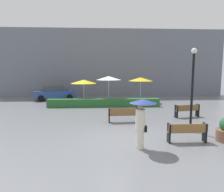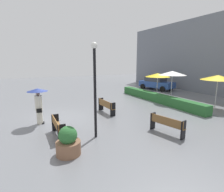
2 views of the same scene
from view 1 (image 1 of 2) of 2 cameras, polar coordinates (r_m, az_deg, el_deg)
ground_plane at (r=9.48m, az=3.26°, el=-12.10°), size 60.00×60.00×0.00m
bench_near_right at (r=9.48m, az=20.61°, el=-9.32°), size 1.73×0.36×0.85m
bench_mid_center at (r=12.27m, az=3.17°, el=-5.09°), size 1.84×0.44×0.88m
bench_far_right at (r=14.49m, az=20.66°, el=-3.66°), size 1.81×0.72×0.86m
pedestrian_with_umbrella at (r=8.08m, az=8.41°, el=-5.50°), size 1.08×1.08×2.02m
lamp_post at (r=10.89m, az=21.94°, el=3.77°), size 0.28×0.28×4.25m
patio_umbrella_yellow at (r=19.02m, az=-8.07°, el=4.07°), size 2.39×2.39×2.29m
patio_umbrella_white at (r=18.48m, az=-0.95°, el=5.12°), size 2.28×2.28×2.64m
patio_umbrella_yellow_far at (r=20.08m, az=8.12°, el=4.74°), size 2.39×2.39×2.47m
hedge_strip at (r=17.52m, az=-2.34°, el=-1.93°), size 9.71×0.70×0.70m
building_facade at (r=24.93m, az=-0.80°, el=9.31°), size 28.00×1.20×8.09m
parked_car at (r=22.44m, az=-16.00°, el=1.01°), size 4.51×2.79×1.57m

